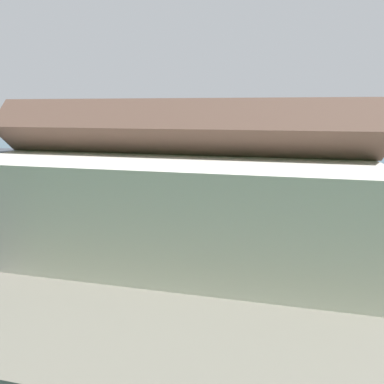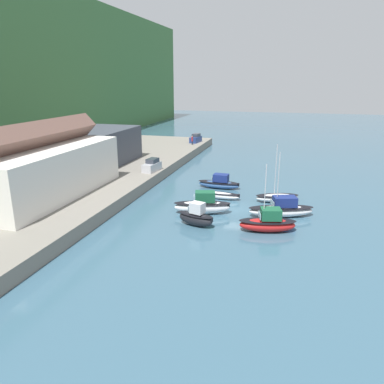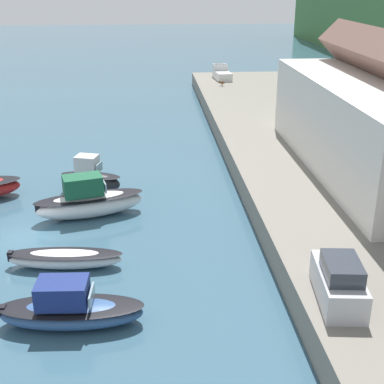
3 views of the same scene
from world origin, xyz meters
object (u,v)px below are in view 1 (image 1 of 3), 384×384
Objects in this scene: moored_boat_3 at (109,181)px; parked_car_1 at (44,190)px; moored_boat_1 at (191,182)px; moored_boat_4 at (223,171)px; moored_boat_5 at (193,169)px; moored_boat_2 at (147,183)px; moored_boat_6 at (158,171)px; moored_boat_0 at (222,183)px.

parked_car_1 reaches higher than moored_boat_3.
moored_boat_1 is 9.57m from moored_boat_4.
moored_boat_4 reaches higher than moored_boat_1.
moored_boat_5 is 25.79m from parked_car_1.
moored_boat_3 is (12.37, 0.33, -0.28)m from moored_boat_1.
moored_boat_2 is (6.88, -0.71, -0.58)m from moored_boat_1.
moored_boat_3 is 18.55m from moored_boat_4.
moored_boat_1 is 1.11× the size of moored_boat_3.
moored_boat_1 is at bearing 138.65° from parked_car_1.
parked_car_1 is at bearing 36.54° from moored_boat_4.
moored_boat_3 is 0.83× the size of moored_boat_6.
moored_boat_0 is 0.57× the size of moored_boat_5.
moored_boat_2 is 0.96× the size of moored_boat_3.
moored_boat_2 is 5.60m from moored_boat_3.
moored_boat_0 is 1.13× the size of parked_car_1.
parked_car_1 reaches higher than moored_boat_2.
moored_boat_5 is at bearing -95.57° from moored_boat_1.
moored_boat_5 is 6.17m from moored_boat_6.
moored_boat_1 is (4.38, 0.28, 0.02)m from moored_boat_0.
moored_boat_3 is at bearing 25.81° from moored_boat_5.
moored_boat_2 is at bearing 23.26° from moored_boat_4.
moored_boat_3 is at bearing 44.48° from moored_boat_6.
moored_boat_4 is at bearing -69.44° from moored_boat_0.
moored_boat_1 is 18.81m from parked_car_1.
moored_boat_0 is 0.74× the size of moored_boat_2.
moored_boat_1 reaches higher than moored_boat_0.
moored_boat_5 is (1.70, -10.07, -0.14)m from moored_boat_1.
moored_boat_1 is 6.94m from moored_boat_2.
moored_boat_0 is 15.07m from moored_boat_6.
moored_boat_6 reaches higher than moored_boat_1.
moored_boat_2 is 8.50m from moored_boat_6.
moored_boat_5 is (-5.17, -9.36, 0.43)m from moored_boat_2.
moored_boat_0 is 0.62× the size of moored_boat_4.
moored_boat_4 is at bearing -147.80° from moored_boat_3.
moored_boat_0 is at bearing 124.13° from moored_boat_6.
parked_car_1 is (6.10, 21.75, 2.03)m from moored_boat_6.
moored_boat_6 is at bearing -78.97° from moored_boat_2.
moored_boat_5 is at bearing 168.74° from moored_boat_6.
parked_car_1 is at bearing 67.05° from moored_boat_2.
moored_boat_1 reaches higher than moored_boat_3.
moored_boat_6 reaches higher than moored_boat_3.
moored_boat_2 is (11.26, -0.42, -0.56)m from moored_boat_0.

